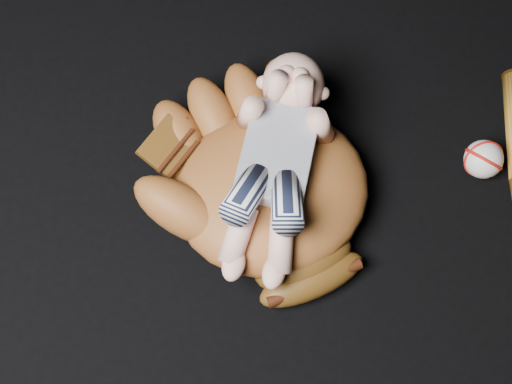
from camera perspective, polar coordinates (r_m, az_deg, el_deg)
baseball_glove at (r=1.21m, az=1.13°, el=0.42°), size 0.52×0.55×0.14m
newborn_baby at (r=1.16m, az=1.32°, el=1.72°), size 0.25×0.40×0.15m
baseball at (r=1.33m, az=16.22°, el=2.30°), size 0.08×0.08×0.06m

